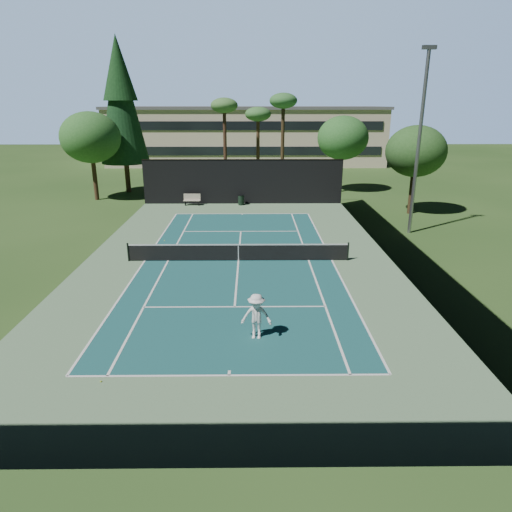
% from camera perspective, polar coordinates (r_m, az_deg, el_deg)
% --- Properties ---
extents(ground, '(160.00, 160.00, 0.00)m').
position_cam_1_polar(ground, '(26.71, -2.21, -0.60)').
color(ground, '#2A4B1C').
rests_on(ground, ground).
extents(apron_slab, '(18.00, 32.00, 0.01)m').
position_cam_1_polar(apron_slab, '(26.71, -2.21, -0.59)').
color(apron_slab, '#5F845C').
rests_on(apron_slab, ground).
extents(court_surface, '(10.97, 23.77, 0.01)m').
position_cam_1_polar(court_surface, '(26.71, -2.21, -0.58)').
color(court_surface, '#1A5253').
rests_on(court_surface, ground).
extents(court_lines, '(11.07, 23.87, 0.01)m').
position_cam_1_polar(court_lines, '(26.70, -2.21, -0.56)').
color(court_lines, white).
rests_on(court_lines, ground).
extents(tennis_net, '(12.90, 0.10, 1.10)m').
position_cam_1_polar(tennis_net, '(26.53, -2.22, 0.54)').
color(tennis_net, black).
rests_on(tennis_net, ground).
extents(fence, '(18.04, 32.05, 4.03)m').
position_cam_1_polar(fence, '(26.18, -2.26, 3.60)').
color(fence, black).
rests_on(fence, ground).
extents(player, '(1.27, 0.82, 1.86)m').
position_cam_1_polar(player, '(17.79, 0.06, -7.57)').
color(player, white).
rests_on(player, ground).
extents(tennis_ball_a, '(0.06, 0.06, 0.06)m').
position_cam_1_polar(tennis_ball_a, '(16.45, -18.82, -14.62)').
color(tennis_ball_a, '#C3D831').
rests_on(tennis_ball_a, ground).
extents(tennis_ball_b, '(0.07, 0.07, 0.07)m').
position_cam_1_polar(tennis_ball_b, '(27.35, -2.60, -0.07)').
color(tennis_ball_b, yellow).
rests_on(tennis_ball_b, ground).
extents(tennis_ball_c, '(0.06, 0.06, 0.06)m').
position_cam_1_polar(tennis_ball_c, '(29.06, -1.79, 1.07)').
color(tennis_ball_c, '#B4D22F').
rests_on(tennis_ball_c, ground).
extents(tennis_ball_d, '(0.07, 0.07, 0.07)m').
position_cam_1_polar(tennis_ball_d, '(31.11, -11.37, 1.90)').
color(tennis_ball_d, '#C5D530').
rests_on(tennis_ball_d, ground).
extents(park_bench, '(1.50, 0.45, 1.02)m').
position_cam_1_polar(park_bench, '(41.78, -8.00, 7.05)').
color(park_bench, beige).
rests_on(park_bench, ground).
extents(trash_bin, '(0.56, 0.56, 0.95)m').
position_cam_1_polar(trash_bin, '(41.47, -1.88, 7.03)').
color(trash_bin, black).
rests_on(trash_bin, ground).
extents(pine_tree, '(4.80, 4.80, 15.00)m').
position_cam_1_polar(pine_tree, '(48.93, -16.61, 18.77)').
color(pine_tree, '#4E3721').
rests_on(pine_tree, ground).
extents(palm_a, '(2.80, 2.80, 9.32)m').
position_cam_1_polar(palm_a, '(49.30, -3.99, 17.86)').
color(palm_a, '#442A1D').
rests_on(palm_a, ground).
extents(palm_b, '(2.80, 2.80, 8.42)m').
position_cam_1_polar(palm_b, '(51.24, 0.25, 17.00)').
color(palm_b, '#4E3521').
rests_on(palm_b, ground).
extents(palm_c, '(2.80, 2.80, 9.77)m').
position_cam_1_polar(palm_c, '(48.33, 3.43, 18.35)').
color(palm_c, '#3F2E1B').
rests_on(palm_c, ground).
extents(decid_tree_a, '(5.12, 5.12, 7.62)m').
position_cam_1_polar(decid_tree_a, '(48.23, 10.80, 14.28)').
color(decid_tree_a, '#40271B').
rests_on(decid_tree_a, ground).
extents(decid_tree_b, '(4.80, 4.80, 7.14)m').
position_cam_1_polar(decid_tree_b, '(39.67, 19.36, 12.23)').
color(decid_tree_b, '#402E1B').
rests_on(decid_tree_b, ground).
extents(decid_tree_c, '(5.44, 5.44, 8.09)m').
position_cam_1_polar(decid_tree_c, '(45.78, -19.99, 13.74)').
color(decid_tree_c, '#4B3320').
rests_on(decid_tree_c, ground).
extents(campus_building, '(40.50, 12.50, 8.30)m').
position_cam_1_polar(campus_building, '(71.35, -1.23, 14.90)').
color(campus_building, beige).
rests_on(campus_building, ground).
extents(light_pole, '(0.90, 0.25, 12.22)m').
position_cam_1_polar(light_pole, '(33.25, 19.73, 13.55)').
color(light_pole, gray).
rests_on(light_pole, ground).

